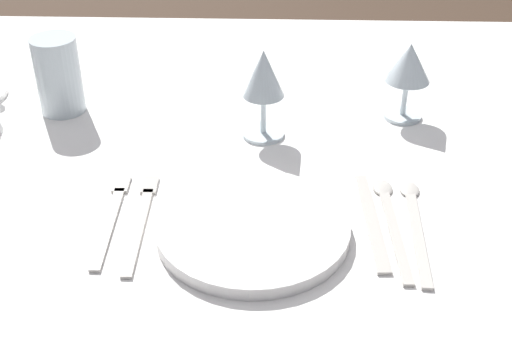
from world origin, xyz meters
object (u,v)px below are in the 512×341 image
at_px(fork_inner, 112,215).
at_px(wine_glass_right, 409,66).
at_px(spoon_soup, 390,215).
at_px(spoon_dessert, 414,217).
at_px(dinner_knife, 372,223).
at_px(wine_glass_left, 263,79).
at_px(drink_tumbler, 59,80).
at_px(fork_outer, 141,218).
at_px(dinner_plate, 253,228).

xyz_separation_m(fork_inner, wine_glass_right, (0.43, 0.29, 0.09)).
bearing_deg(spoon_soup, spoon_dessert, -6.68).
xyz_separation_m(fork_inner, dinner_knife, (0.35, -0.01, 0.00)).
height_order(dinner_knife, spoon_dessert, spoon_dessert).
bearing_deg(spoon_dessert, wine_glass_left, 133.83).
height_order(fork_inner, drink_tumbler, drink_tumbler).
relative_size(spoon_dessert, wine_glass_right, 1.72).
bearing_deg(wine_glass_left, fork_outer, -124.35).
bearing_deg(spoon_soup, dinner_knife, -144.18).
height_order(dinner_plate, fork_outer, dinner_plate).
bearing_deg(drink_tumbler, dinner_knife, -31.81).
bearing_deg(fork_inner, drink_tumbler, 115.81).
xyz_separation_m(spoon_dessert, wine_glass_right, (0.02, 0.28, 0.09)).
xyz_separation_m(dinner_knife, drink_tumbler, (-0.49, 0.31, 0.05)).
bearing_deg(fork_outer, drink_tumbler, 121.32).
bearing_deg(drink_tumbler, spoon_soup, -28.98).
relative_size(wine_glass_right, drink_tumbler, 1.01).
height_order(spoon_dessert, wine_glass_right, wine_glass_right).
bearing_deg(fork_inner, spoon_soup, 1.83).
bearing_deg(dinner_plate, spoon_soup, 13.17).
bearing_deg(fork_outer, fork_inner, 172.12).
relative_size(fork_outer, wine_glass_right, 1.64).
distance_m(dinner_knife, wine_glass_left, 0.29).
distance_m(fork_inner, wine_glass_left, 0.32).
distance_m(spoon_dessert, wine_glass_right, 0.30).
distance_m(spoon_soup, wine_glass_left, 0.29).
height_order(wine_glass_left, wine_glass_right, wine_glass_left).
xyz_separation_m(fork_outer, wine_glass_right, (0.39, 0.30, 0.09)).
relative_size(spoon_soup, wine_glass_right, 1.70).
xyz_separation_m(dinner_knife, spoon_soup, (0.03, 0.02, 0.00)).
bearing_deg(fork_inner, wine_glass_right, 34.17).
relative_size(dinner_plate, dinner_knife, 1.19).
bearing_deg(dinner_plate, fork_outer, 170.49).
xyz_separation_m(fork_inner, spoon_dessert, (0.41, 0.01, 0.00)).
distance_m(fork_outer, spoon_dessert, 0.37).
relative_size(dinner_knife, spoon_dessert, 0.93).
relative_size(fork_inner, dinner_knife, 0.97).
relative_size(fork_inner, wine_glass_left, 1.41).
xyz_separation_m(spoon_soup, drink_tumbler, (-0.52, 0.29, 0.05)).
relative_size(fork_outer, dinner_knife, 1.02).
xyz_separation_m(spoon_dessert, drink_tumbler, (-0.55, 0.29, 0.05)).
distance_m(fork_inner, spoon_soup, 0.37).
distance_m(spoon_soup, wine_glass_right, 0.30).
height_order(fork_inner, wine_glass_right, wine_glass_right).
xyz_separation_m(dinner_plate, fork_outer, (-0.15, 0.03, -0.01)).
bearing_deg(fork_inner, spoon_dessert, 1.15).
height_order(wine_glass_right, drink_tumbler, same).
distance_m(dinner_plate, fork_outer, 0.15).
bearing_deg(spoon_soup, drink_tumbler, 151.02).
height_order(wine_glass_left, drink_tumbler, wine_glass_left).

